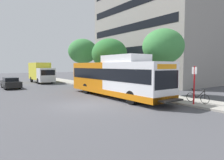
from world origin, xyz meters
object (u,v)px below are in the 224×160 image
(street_tree_near_stop, at_px, (163,47))
(parked_car_far_lane, at_px, (11,83))
(bus_stop_sign_pole, at_px, (194,82))
(street_tree_mid_block, at_px, (109,54))
(transit_bus, at_px, (115,78))
(street_tree_far_block, at_px, (83,51))
(bicycle_parked, at_px, (198,97))
(box_truck_background, at_px, (41,72))

(street_tree_near_stop, height_order, parked_car_far_lane, street_tree_near_stop)
(bus_stop_sign_pole, height_order, street_tree_mid_block, street_tree_mid_block)
(transit_bus, xyz_separation_m, street_tree_mid_block, (4.04, 6.67, 2.57))
(transit_bus, bearing_deg, parked_car_far_lane, 116.72)
(street_tree_near_stop, xyz_separation_m, parked_car_far_lane, (-10.51, 14.74, -3.86))
(bus_stop_sign_pole, height_order, parked_car_far_lane, bus_stop_sign_pole)
(street_tree_far_block, distance_m, parked_car_far_lane, 11.28)
(bicycle_parked, relative_size, street_tree_mid_block, 0.29)
(bicycle_parked, relative_size, box_truck_background, 0.25)
(street_tree_far_block, bearing_deg, box_truck_background, 135.41)
(street_tree_far_block, bearing_deg, bicycle_parked, -93.42)
(bus_stop_sign_pole, xyz_separation_m, street_tree_near_stop, (2.04, 4.48, 2.87))
(transit_bus, relative_size, street_tree_far_block, 1.81)
(street_tree_near_stop, relative_size, street_tree_far_block, 0.89)
(bus_stop_sign_pole, xyz_separation_m, bicycle_parked, (0.70, 0.14, -1.09))
(street_tree_far_block, bearing_deg, parked_car_far_lane, -174.78)
(transit_bus, xyz_separation_m, parked_car_far_lane, (-6.45, 12.82, -1.04))
(street_tree_near_stop, bearing_deg, street_tree_far_block, 90.52)
(street_tree_mid_block, distance_m, parked_car_far_lane, 12.68)
(transit_bus, height_order, bus_stop_sign_pole, transit_bus)
(street_tree_mid_block, relative_size, street_tree_far_block, 0.89)
(street_tree_mid_block, height_order, parked_car_far_lane, street_tree_mid_block)
(parked_car_far_lane, bearing_deg, street_tree_mid_block, -30.37)
(bicycle_parked, bearing_deg, bus_stop_sign_pole, -168.77)
(transit_bus, distance_m, bicycle_parked, 6.92)
(bus_stop_sign_pole, height_order, bicycle_parked, bus_stop_sign_pole)
(street_tree_mid_block, relative_size, box_truck_background, 0.86)
(transit_bus, distance_m, street_tree_near_stop, 5.30)
(street_tree_near_stop, height_order, street_tree_far_block, street_tree_far_block)
(transit_bus, distance_m, street_tree_far_block, 14.69)
(transit_bus, height_order, parked_car_far_lane, transit_bus)
(street_tree_mid_block, xyz_separation_m, street_tree_far_block, (-0.12, 7.10, 0.72))
(transit_bus, distance_m, bus_stop_sign_pole, 6.71)
(transit_bus, relative_size, bicycle_parked, 6.96)
(bus_stop_sign_pole, bearing_deg, street_tree_far_block, 84.64)
(street_tree_near_stop, bearing_deg, transit_bus, 154.70)
(street_tree_far_block, relative_size, box_truck_background, 0.97)
(transit_bus, height_order, box_truck_background, transit_bus)
(street_tree_near_stop, bearing_deg, bus_stop_sign_pole, -114.47)
(street_tree_near_stop, bearing_deg, parked_car_far_lane, 125.50)
(bus_stop_sign_pole, height_order, box_truck_background, box_truck_background)
(street_tree_mid_block, bearing_deg, transit_bus, -121.18)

